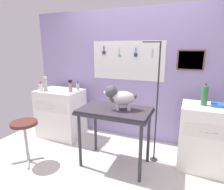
{
  "coord_description": "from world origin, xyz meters",
  "views": [
    {
      "loc": [
        0.93,
        -1.99,
        1.66
      ],
      "look_at": [
        -0.05,
        0.39,
        1.01
      ],
      "focal_mm": 30.6,
      "sensor_mm": 36.0,
      "label": 1
    }
  ],
  "objects": [
    {
      "name": "grooming_arm",
      "position": [
        0.52,
        0.63,
        0.81
      ],
      "size": [
        0.3,
        0.11,
        1.73
      ],
      "color": "#2D2D33",
      "rests_on": "ground"
    },
    {
      "name": "dog",
      "position": [
        0.09,
        0.3,
        1.02
      ],
      "size": [
        0.44,
        0.31,
        0.33
      ],
      "color": "silver",
      "rests_on": "grooming_table"
    },
    {
      "name": "grooming_table",
      "position": [
        0.02,
        0.31,
        0.75
      ],
      "size": [
        0.98,
        0.59,
        0.84
      ],
      "color": "#2D2D33",
      "rests_on": "ground"
    },
    {
      "name": "detangler_spray",
      "position": [
        -1.46,
        0.66,
        1.01
      ],
      "size": [
        0.06,
        0.06,
        0.26
      ],
      "color": "#AEB9AE",
      "rests_on": "counter_left"
    },
    {
      "name": "shampoo_bottle",
      "position": [
        -1.52,
        0.6,
        0.96
      ],
      "size": [
        0.07,
        0.07,
        0.18
      ],
      "color": "white",
      "rests_on": "counter_left"
    },
    {
      "name": "soda_bottle",
      "position": [
        1.13,
        0.74,
        1.04
      ],
      "size": [
        0.08,
        0.08,
        0.29
      ],
      "color": "#2B6B38",
      "rests_on": "cabinet_right"
    },
    {
      "name": "cabinet_right",
      "position": [
        1.2,
        0.71,
        0.45
      ],
      "size": [
        0.68,
        0.54,
        0.9
      ],
      "color": "white",
      "rests_on": "ground"
    },
    {
      "name": "pump_bottle_white",
      "position": [
        -0.94,
        0.9,
        0.96
      ],
      "size": [
        0.06,
        0.06,
        0.17
      ],
      "color": "#AEB8BF",
      "rests_on": "counter_left"
    },
    {
      "name": "rear_wall_panel",
      "position": [
        0.0,
        1.28,
        1.16
      ],
      "size": [
        4.0,
        0.11,
        2.3
      ],
      "color": "#9B8DC3",
      "rests_on": "ground"
    },
    {
      "name": "counter_left",
      "position": [
        -1.27,
        0.8,
        0.45
      ],
      "size": [
        0.8,
        0.58,
        0.89
      ],
      "color": "white",
      "rests_on": "ground"
    },
    {
      "name": "supply_tray",
      "position": [
        1.34,
        0.76,
        0.92
      ],
      "size": [
        0.24,
        0.18,
        0.04
      ],
      "color": "blue",
      "rests_on": "cabinet_right"
    },
    {
      "name": "stool",
      "position": [
        -1.2,
        -0.13,
        0.52
      ],
      "size": [
        0.37,
        0.37,
        0.63
      ],
      "color": "#9E9EA3",
      "rests_on": "ground"
    },
    {
      "name": "spray_bottle_tall",
      "position": [
        -0.99,
        0.75,
        0.98
      ],
      "size": [
        0.06,
        0.06,
        0.21
      ],
      "color": "#D5656D",
      "rests_on": "counter_left"
    },
    {
      "name": "ground",
      "position": [
        0.0,
        0.0,
        -0.02
      ],
      "size": [
        4.4,
        4.0,
        0.04
      ],
      "primitive_type": "cube",
      "color": "silver"
    }
  ]
}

